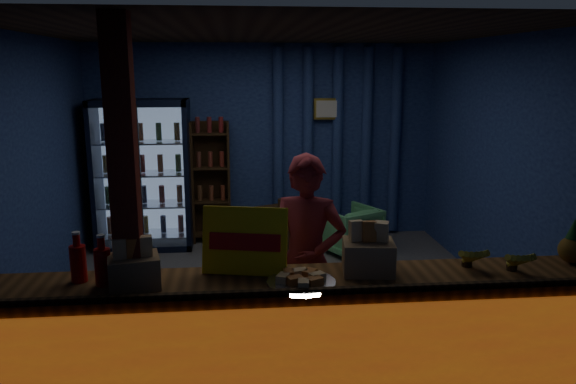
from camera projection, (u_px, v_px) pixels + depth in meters
name	position (u px, v px, depth m)	size (l,w,h in m)	color
ground	(276.00, 298.00, 5.68)	(4.60, 4.60, 0.00)	#515154
room_walls	(275.00, 144.00, 5.34)	(4.60, 4.60, 4.60)	navy
counter	(297.00, 346.00, 3.72)	(4.40, 0.57, 0.99)	brown
support_post	(128.00, 231.00, 3.45)	(0.16, 0.16, 2.60)	maroon
beverage_cooler	(144.00, 175.00, 7.19)	(1.20, 0.62, 1.90)	black
bottle_shelf	(211.00, 182.00, 7.44)	(0.50, 0.28, 1.60)	#3E2713
curtain_folds	(337.00, 142.00, 7.57)	(1.74, 0.14, 2.50)	navy
framed_picture	(327.00, 109.00, 7.41)	(0.36, 0.04, 0.28)	gold
shopkeeper	(307.00, 262.00, 4.29)	(0.61, 0.40, 1.66)	maroon
green_chair	(349.00, 230.00, 7.03)	(0.63, 0.65, 0.59)	#5DBB6E
side_table	(282.00, 229.00, 7.10)	(0.75, 0.66, 0.68)	#3E2713
yellow_sign	(245.00, 241.00, 3.67)	(0.57, 0.23, 0.45)	yellow
soda_bottles	(105.00, 262.00, 3.54)	(0.44, 0.18, 0.33)	red
snack_box_left	(134.00, 269.00, 3.47)	(0.35, 0.31, 0.32)	#A07D4D
snack_box_centre	(368.00, 255.00, 3.71)	(0.36, 0.31, 0.35)	#A07D4D
pastry_tray	(301.00, 281.00, 3.52)	(0.44, 0.44, 0.07)	silver
banana_bunches	(492.00, 258.00, 3.76)	(0.51, 0.30, 0.17)	yellow
pineapple	(572.00, 246.00, 3.87)	(0.18, 0.18, 0.31)	#9B5D1C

